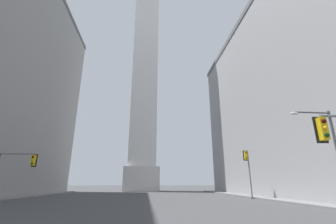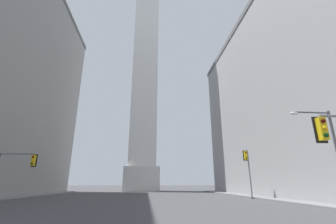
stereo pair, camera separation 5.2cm
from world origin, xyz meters
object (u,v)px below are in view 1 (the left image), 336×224
Objects in this scene: street_lamp at (329,145)px; obelisk at (146,59)px; traffic_light_mid_left at (7,164)px; traffic_light_mid_right at (248,166)px.

obelisk is at bearing 108.41° from street_lamp.
traffic_light_mid_right is at bearing 7.51° from traffic_light_mid_left.
traffic_light_mid_left is 0.69× the size of street_lamp.
street_lamp is at bearing -71.59° from obelisk.
traffic_light_mid_left is 28.12m from traffic_light_mid_right.
street_lamp is at bearing -20.74° from traffic_light_mid_left.
traffic_light_mid_left is (-13.54, -31.88, -32.12)m from obelisk.
street_lamp is (-0.24, -14.14, 0.46)m from traffic_light_mid_right.
obelisk is 47.24m from traffic_light_mid_left.
traffic_light_mid_right is 0.86× the size of street_lamp.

